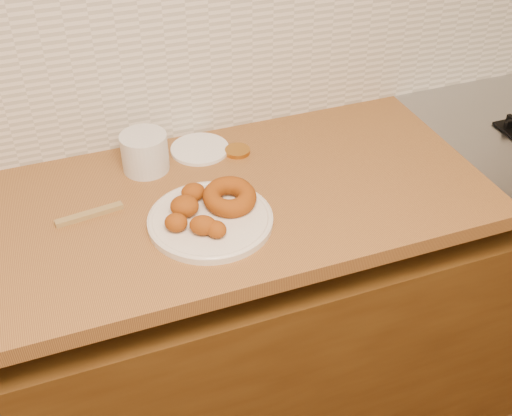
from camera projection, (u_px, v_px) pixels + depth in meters
name	position (u px, v px, depth m)	size (l,w,h in m)	color
base_cabinet	(269.00, 328.00, 1.85)	(3.60, 0.60, 0.77)	#563613
backsplash	(230.00, 18.00, 1.58)	(3.60, 0.02, 0.60)	beige
donut_plate	(210.00, 220.00, 1.41)	(0.28, 0.28, 0.02)	silver
ring_donut	(229.00, 197.00, 1.44)	(0.12, 0.12, 0.04)	#893600
fried_dough_chunks	(193.00, 213.00, 1.39)	(0.14, 0.20, 0.05)	#893600
plastic_tub	(145.00, 152.00, 1.56)	(0.11, 0.11, 0.10)	silver
tub_lid	(200.00, 149.00, 1.65)	(0.15, 0.15, 0.01)	white
brass_jar_lid	(237.00, 151.00, 1.64)	(0.06, 0.06, 0.01)	#B5782A
wooden_utensil	(89.00, 214.00, 1.43)	(0.15, 0.02, 0.01)	olive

